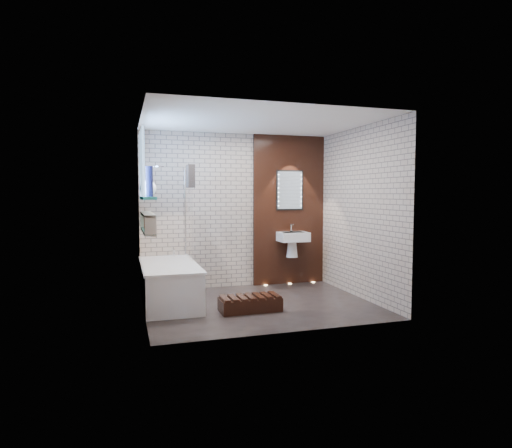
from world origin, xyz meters
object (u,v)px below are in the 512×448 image
object	(u,v)px
bathtub	(169,283)
washbasin	(293,240)
bath_screen	(189,214)
led_mirror	(290,190)
walnut_step	(250,304)

from	to	relation	value
bathtub	washbasin	size ratio (longest dim) A/B	3.00
bath_screen	led_mirror	distance (m)	1.89
washbasin	led_mirror	distance (m)	0.88
washbasin	led_mirror	size ratio (longest dim) A/B	0.83
bath_screen	washbasin	xyz separation A→B (m)	(1.82, 0.18, -0.49)
led_mirror	walnut_step	world-z (taller)	led_mirror
bathtub	led_mirror	world-z (taller)	led_mirror
bath_screen	walnut_step	distance (m)	1.80
walnut_step	bathtub	bearing A→B (deg)	143.19
bath_screen	walnut_step	size ratio (longest dim) A/B	1.70
led_mirror	walnut_step	size ratio (longest dim) A/B	0.85
bathtub	walnut_step	size ratio (longest dim) A/B	2.12
bathtub	bath_screen	bearing A→B (deg)	51.10
washbasin	bath_screen	bearing A→B (deg)	-174.22
bathtub	washbasin	bearing A→B (deg)	16.01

